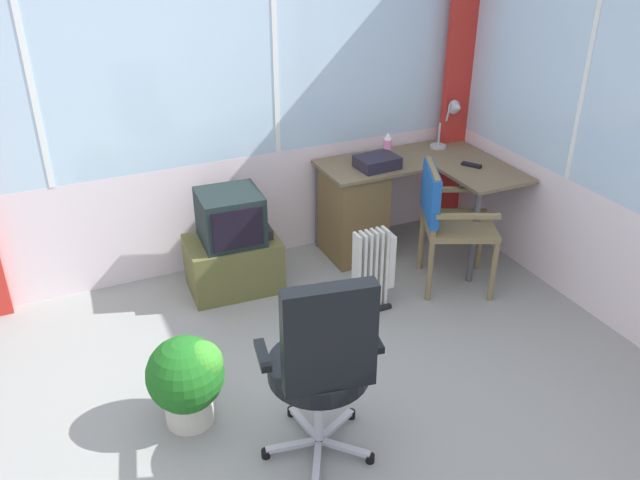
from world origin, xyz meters
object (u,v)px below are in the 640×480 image
tv_remote (471,165)px  wooden_armchair (444,211)px  spray_bottle (388,147)px  office_chair (323,359)px  tv_on_stand (233,247)px  paper_tray (377,162)px  potted_plant (188,377)px  desk (363,206)px  desk_lamp (452,117)px  space_heater (374,269)px

tv_remote → wooden_armchair: 0.56m
spray_bottle → office_chair: (-1.41, -1.89, -0.21)m
wooden_armchair → tv_on_stand: wooden_armchair is taller
paper_tray → tv_on_stand: bearing=-179.2°
office_chair → potted_plant: 0.83m
desk → paper_tray: (0.07, -0.06, 0.38)m
desk → potted_plant: desk is taller
spray_bottle → paper_tray: size_ratio=0.72×
tv_on_stand → wooden_armchair: bearing=-22.4°
desk → office_chair: bearing=-122.9°
office_chair → tv_on_stand: bearing=86.5°
wooden_armchair → spray_bottle: bearing=95.1°
spray_bottle → desk: bearing=-165.8°
desk_lamp → wooden_armchair: (-0.52, -0.71, -0.41)m
desk_lamp → wooden_armchair: 0.97m
office_chair → space_heater: (0.90, 1.12, -0.33)m
paper_tray → tv_on_stand: 1.24m
desk_lamp → tv_remote: 0.48m
tv_remote → tv_on_stand: bearing=139.8°
wooden_armchair → office_chair: 1.90m
spray_bottle → office_chair: office_chair is taller
paper_tray → potted_plant: paper_tray is taller
tv_remote → space_heater: size_ratio=0.25×
office_chair → desk_lamp: bearing=43.7°
desk → paper_tray: 0.39m
wooden_armchair → space_heater: (-0.58, -0.07, -0.29)m
spray_bottle → paper_tray: spray_bottle is taller
tv_remote → wooden_armchair: bearing=-177.0°
desk_lamp → tv_on_stand: (-1.89, -0.15, -0.66)m
spray_bottle → potted_plant: bearing=-145.3°
spray_bottle → tv_on_stand: size_ratio=0.29×
paper_tray → potted_plant: 2.22m
tv_remote → wooden_armchair: wooden_armchair is taller
wooden_armchair → paper_tray: bearing=110.5°
tv_on_stand → potted_plant: bearing=-117.8°
wooden_armchair → space_heater: wooden_armchair is taller
spray_bottle → tv_remote: bearing=-37.6°
tv_remote → office_chair: (-1.92, -1.51, -0.11)m
desk_lamp → office_chair: desk_lamp is taller
tv_on_stand → potted_plant: tv_on_stand is taller
desk_lamp → office_chair: bearing=-136.3°
space_heater → potted_plant: (-1.43, -0.57, -0.00)m
tv_remote → space_heater: (-1.02, -0.38, -0.45)m
paper_tray → office_chair: (-1.26, -1.77, -0.15)m
desk → wooden_armchair: wooden_armchair is taller
wooden_armchair → potted_plant: size_ratio=1.75×
desk → space_heater: (-0.29, -0.71, -0.11)m
spray_bottle → space_heater: 1.07m
tv_remote → desk_lamp: bearing=46.8°
wooden_armchair → tv_on_stand: 1.50m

